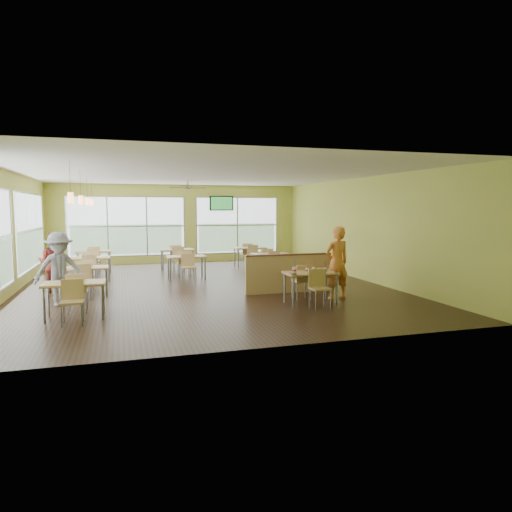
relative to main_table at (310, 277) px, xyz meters
name	(u,v)px	position (x,y,z in m)	size (l,w,h in m)	color
room	(204,231)	(-2.00, 3.00, 0.97)	(12.00, 12.04, 3.20)	black
window_bays	(109,231)	(-4.65, 6.08, 0.85)	(9.24, 10.24, 2.38)	white
main_table	(310,277)	(0.00, 0.00, 0.00)	(1.22, 1.52, 0.87)	tan
half_wall_divider	(289,273)	(0.00, 1.45, -0.11)	(2.40, 0.14, 1.04)	tan
dining_tables	(162,260)	(-3.05, 4.71, 0.00)	(6.92, 8.72, 0.87)	tan
pendant_lights	(84,201)	(-5.20, 3.68, 1.82)	(0.11, 7.31, 0.86)	#2D2119
ceiling_fan	(188,188)	(-2.00, 6.00, 2.32)	(1.25, 1.25, 0.29)	#2D2119
tv_backwall	(221,203)	(-0.20, 8.90, 1.82)	(1.00, 0.07, 0.60)	black
man_plaid	(337,263)	(0.85, 0.33, 0.27)	(0.66, 0.43, 1.80)	#FA4F1B
patron_maroon	(53,263)	(-6.02, 3.31, 0.17)	(0.78, 0.61, 1.60)	maroon
patron_grey	(59,269)	(-5.64, 1.41, 0.22)	(1.11, 0.64, 1.71)	slate
cup_blue	(294,270)	(-0.45, -0.10, 0.19)	(0.10, 0.10, 0.37)	white
cup_yellow	(307,270)	(-0.14, -0.12, 0.18)	(0.08, 0.08, 0.30)	white
cup_red_near	(314,270)	(0.05, -0.06, 0.18)	(0.08, 0.08, 0.31)	white
cup_red_far	(325,270)	(0.27, -0.23, 0.18)	(0.09, 0.09, 0.32)	white
food_basket	(322,269)	(0.36, 0.13, 0.15)	(0.26, 0.26, 0.06)	black
ketchup_cup	(336,272)	(0.55, -0.23, 0.13)	(0.07, 0.07, 0.03)	#A90F22
wrapper_left	(293,274)	(-0.54, -0.28, 0.14)	(0.18, 0.16, 0.04)	#A98151
wrapper_mid	(311,270)	(0.08, 0.16, 0.15)	(0.22, 0.19, 0.05)	#A98151
wrapper_right	(323,272)	(0.23, -0.21, 0.13)	(0.13, 0.11, 0.03)	#A98151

